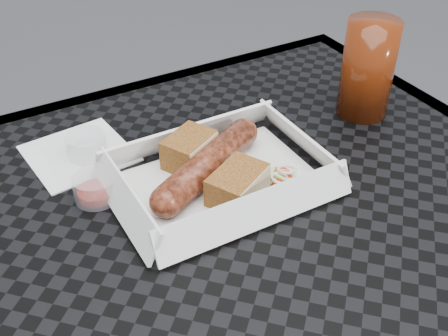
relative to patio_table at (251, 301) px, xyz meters
name	(u,v)px	position (x,y,z in m)	size (l,w,h in m)	color
patio_table	(251,301)	(0.00, 0.00, 0.00)	(0.80, 0.80, 0.74)	black
food_tray	(220,183)	(0.03, 0.11, 0.08)	(0.22, 0.15, 0.00)	white
bratwurst	(208,164)	(0.02, 0.13, 0.10)	(0.18, 0.11, 0.04)	maroon
bread_near	(189,150)	(0.01, 0.16, 0.10)	(0.06, 0.04, 0.04)	#935D24
bread_far	(237,185)	(0.03, 0.08, 0.10)	(0.07, 0.05, 0.03)	#935D24
veg_garnish	(280,179)	(0.09, 0.08, 0.08)	(0.03, 0.03, 0.00)	#E13F09
napkin	(79,153)	(-0.10, 0.26, 0.08)	(0.12, 0.12, 0.00)	white
condiment_cup_sauce	(95,187)	(-0.11, 0.16, 0.09)	(0.05, 0.05, 0.03)	maroon
condiment_cup_empty	(87,146)	(-0.09, 0.25, 0.09)	(0.05, 0.05, 0.03)	silver
drink_glass	(368,69)	(0.28, 0.16, 0.14)	(0.07, 0.07, 0.13)	#4E1906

